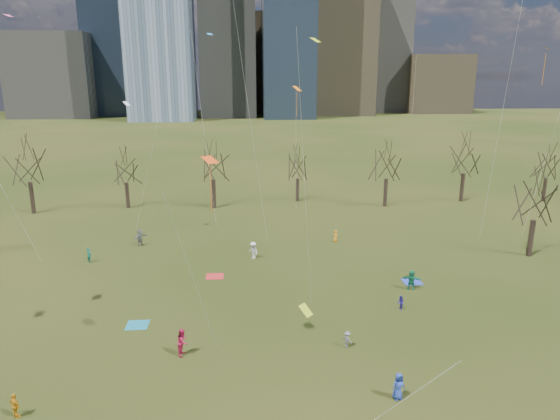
{
  "coord_description": "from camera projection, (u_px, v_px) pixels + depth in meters",
  "views": [
    {
      "loc": [
        -3.14,
        -27.87,
        17.73
      ],
      "look_at": [
        0.0,
        12.0,
        7.0
      ],
      "focal_mm": 32.0,
      "sensor_mm": 36.0,
      "label": 1
    }
  ],
  "objects": [
    {
      "name": "ground",
      "position": [
        295.0,
        365.0,
        31.67
      ],
      "size": [
        500.0,
        500.0,
        0.0
      ],
      "primitive_type": "plane",
      "color": "black",
      "rests_on": "ground"
    },
    {
      "name": "downtown_skyline",
      "position": [
        240.0,
        28.0,
        224.2
      ],
      "size": [
        212.5,
        78.0,
        118.0
      ],
      "color": "slate",
      "rests_on": "ground"
    },
    {
      "name": "bare_tree_row",
      "position": [
        264.0,
        167.0,
        65.92
      ],
      "size": [
        113.04,
        29.8,
        9.5
      ],
      "color": "black",
      "rests_on": "ground"
    },
    {
      "name": "blanket_teal",
      "position": [
        138.0,
        325.0,
        36.74
      ],
      "size": [
        1.6,
        1.5,
        0.03
      ],
      "primitive_type": "cube",
      "color": "teal",
      "rests_on": "ground"
    },
    {
      "name": "blanket_navy",
      "position": [
        412.0,
        282.0,
        44.47
      ],
      "size": [
        1.6,
        1.5,
        0.03
      ],
      "primitive_type": "cube",
      "color": "#283DBC",
      "rests_on": "ground"
    },
    {
      "name": "blanket_crimson",
      "position": [
        215.0,
        276.0,
        45.66
      ],
      "size": [
        1.6,
        1.5,
        0.03
      ],
      "primitive_type": "cube",
      "color": "red",
      "rests_on": "ground"
    },
    {
      "name": "person_0",
      "position": [
        398.0,
        386.0,
        28.15
      ],
      "size": [
        0.89,
        0.68,
        1.62
      ],
      "primitive_type": "imported",
      "rotation": [
        0.0,
        0.0,
        0.23
      ],
      "color": "#253EA1",
      "rests_on": "ground"
    },
    {
      "name": "person_2",
      "position": [
        183.0,
        342.0,
        32.62
      ],
      "size": [
        0.87,
        1.03,
        1.87
      ],
      "primitive_type": "imported",
      "rotation": [
        0.0,
        0.0,
        1.38
      ],
      "color": "#BD1B44",
      "rests_on": "ground"
    },
    {
      "name": "person_3",
      "position": [
        347.0,
        339.0,
        33.62
      ],
      "size": [
        0.82,
        0.85,
        1.16
      ],
      "primitive_type": "imported",
      "rotation": [
        0.0,
        0.0,
        2.28
      ],
      "color": "slate",
      "rests_on": "ground"
    },
    {
      "name": "person_4",
      "position": [
        15.0,
        406.0,
        26.61
      ],
      "size": [
        0.89,
        0.79,
        1.45
      ],
      "primitive_type": "imported",
      "rotation": [
        0.0,
        0.0,
        2.5
      ],
      "color": "orange",
      "rests_on": "ground"
    },
    {
      "name": "person_5",
      "position": [
        411.0,
        280.0,
        42.71
      ],
      "size": [
        1.71,
        1.03,
        1.76
      ],
      "primitive_type": "imported",
      "rotation": [
        0.0,
        0.0,
        2.81
      ],
      "color": "#1C7F55",
      "rests_on": "ground"
    },
    {
      "name": "person_8",
      "position": [
        400.0,
        303.0,
        39.01
      ],
      "size": [
        0.47,
        0.59,
        1.19
      ],
      "primitive_type": "imported",
      "rotation": [
        0.0,
        0.0,
        4.75
      ],
      "color": "#2D2294",
      "rests_on": "ground"
    },
    {
      "name": "person_9",
      "position": [
        253.0,
        250.0,
        50.01
      ],
      "size": [
        1.24,
        1.26,
        1.74
      ],
      "primitive_type": "imported",
      "rotation": [
        0.0,
        0.0,
        5.46
      ],
      "color": "silver",
      "rests_on": "ground"
    },
    {
      "name": "person_11",
      "position": [
        140.0,
        237.0,
        53.8
      ],
      "size": [
        1.49,
        1.7,
        1.86
      ],
      "primitive_type": "imported",
      "rotation": [
        0.0,
        0.0,
        0.91
      ],
      "color": "slate",
      "rests_on": "ground"
    },
    {
      "name": "person_12",
      "position": [
        335.0,
        236.0,
        55.09
      ],
      "size": [
        0.69,
        0.79,
        1.37
      ],
      "primitive_type": "imported",
      "rotation": [
        0.0,
        0.0,
        1.12
      ],
      "color": "orange",
      "rests_on": "ground"
    },
    {
      "name": "person_13",
      "position": [
        89.0,
        255.0,
        48.97
      ],
      "size": [
        0.67,
        0.63,
        1.53
      ],
      "primitive_type": "imported",
      "rotation": [
        0.0,
        0.0,
        2.51
      ],
      "color": "#186D58",
      "rests_on": "ground"
    },
    {
      "name": "kites_airborne",
      "position": [
        322.0,
        132.0,
        40.04
      ],
      "size": [
        67.69,
        48.52,
        33.88
      ],
      "color": "#FB4E15",
      "rests_on": "ground"
    }
  ]
}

